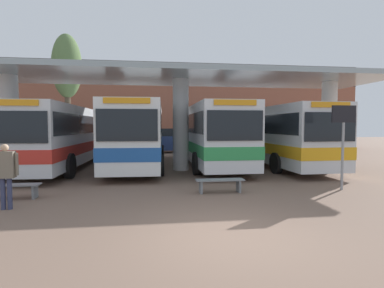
{
  "coord_description": "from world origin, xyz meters",
  "views": [
    {
      "loc": [
        -1.5,
        -5.81,
        2.27
      ],
      "look_at": [
        0.0,
        5.22,
        1.6
      ],
      "focal_mm": 28.0,
      "sensor_mm": 36.0,
      "label": 1
    }
  ],
  "objects_px": {
    "transit_bus_right_bay": "(208,133)",
    "info_sign_platform": "(343,130)",
    "waiting_bench_near_pillar": "(13,188)",
    "pedestrian_waiting": "(5,170)",
    "parked_car_street": "(172,141)",
    "transit_bus_center_bay": "(139,133)",
    "transit_bus_left_bay": "(64,134)",
    "waiting_bench_mid_platform": "(220,183)",
    "transit_bus_far_right_bay": "(269,133)",
    "poplar_tree_behind_left": "(67,68)"
  },
  "relations": [
    {
      "from": "transit_bus_right_bay",
      "to": "info_sign_platform",
      "type": "height_order",
      "value": "transit_bus_right_bay"
    },
    {
      "from": "waiting_bench_near_pillar",
      "to": "pedestrian_waiting",
      "type": "relative_size",
      "value": 0.89
    },
    {
      "from": "transit_bus_right_bay",
      "to": "parked_car_street",
      "type": "height_order",
      "value": "transit_bus_right_bay"
    },
    {
      "from": "transit_bus_center_bay",
      "to": "parked_car_street",
      "type": "height_order",
      "value": "transit_bus_center_bay"
    },
    {
      "from": "transit_bus_left_bay",
      "to": "pedestrian_waiting",
      "type": "distance_m",
      "value": 8.37
    },
    {
      "from": "waiting_bench_mid_platform",
      "to": "info_sign_platform",
      "type": "xyz_separation_m",
      "value": [
        4.42,
        -0.11,
        1.79
      ]
    },
    {
      "from": "transit_bus_far_right_bay",
      "to": "parked_car_street",
      "type": "height_order",
      "value": "transit_bus_far_right_bay"
    },
    {
      "from": "waiting_bench_mid_platform",
      "to": "transit_bus_far_right_bay",
      "type": "bearing_deg",
      "value": 57.5
    },
    {
      "from": "waiting_bench_mid_platform",
      "to": "parked_car_street",
      "type": "distance_m",
      "value": 15.76
    },
    {
      "from": "transit_bus_left_bay",
      "to": "waiting_bench_near_pillar",
      "type": "distance_m",
      "value": 7.25
    },
    {
      "from": "info_sign_platform",
      "to": "transit_bus_left_bay",
      "type": "bearing_deg",
      "value": 147.8
    },
    {
      "from": "transit_bus_right_bay",
      "to": "transit_bus_left_bay",
      "type": "bearing_deg",
      "value": 1.67
    },
    {
      "from": "transit_bus_far_right_bay",
      "to": "parked_car_street",
      "type": "xyz_separation_m",
      "value": [
        -5.31,
        8.32,
        -0.83
      ]
    },
    {
      "from": "transit_bus_far_right_bay",
      "to": "waiting_bench_near_pillar",
      "type": "distance_m",
      "value": 13.6
    },
    {
      "from": "transit_bus_right_bay",
      "to": "poplar_tree_behind_left",
      "type": "bearing_deg",
      "value": -29.23
    },
    {
      "from": "info_sign_platform",
      "to": "parked_car_street",
      "type": "bearing_deg",
      "value": 107.54
    },
    {
      "from": "waiting_bench_near_pillar",
      "to": "info_sign_platform",
      "type": "bearing_deg",
      "value": -0.58
    },
    {
      "from": "waiting_bench_mid_platform",
      "to": "parked_car_street",
      "type": "xyz_separation_m",
      "value": [
        -0.59,
        15.74,
        0.65
      ]
    },
    {
      "from": "waiting_bench_near_pillar",
      "to": "waiting_bench_mid_platform",
      "type": "bearing_deg",
      "value": 0.0
    },
    {
      "from": "transit_bus_center_bay",
      "to": "transit_bus_far_right_bay",
      "type": "bearing_deg",
      "value": -175.29
    },
    {
      "from": "transit_bus_far_right_bay",
      "to": "poplar_tree_behind_left",
      "type": "bearing_deg",
      "value": -22.32
    },
    {
      "from": "transit_bus_far_right_bay",
      "to": "waiting_bench_near_pillar",
      "type": "bearing_deg",
      "value": 32.34
    },
    {
      "from": "transit_bus_right_bay",
      "to": "waiting_bench_mid_platform",
      "type": "bearing_deg",
      "value": 82.5
    },
    {
      "from": "transit_bus_center_bay",
      "to": "transit_bus_far_right_bay",
      "type": "xyz_separation_m",
      "value": [
        7.72,
        0.34,
        -0.05
      ]
    },
    {
      "from": "transit_bus_left_bay",
      "to": "transit_bus_right_bay",
      "type": "relative_size",
      "value": 0.99
    },
    {
      "from": "info_sign_platform",
      "to": "poplar_tree_behind_left",
      "type": "bearing_deg",
      "value": 135.03
    },
    {
      "from": "transit_bus_far_right_bay",
      "to": "transit_bus_right_bay",
      "type": "bearing_deg",
      "value": 1.32
    },
    {
      "from": "transit_bus_far_right_bay",
      "to": "parked_car_street",
      "type": "distance_m",
      "value": 9.91
    },
    {
      "from": "transit_bus_center_bay",
      "to": "transit_bus_left_bay",
      "type": "bearing_deg",
      "value": 2.21
    },
    {
      "from": "transit_bus_left_bay",
      "to": "poplar_tree_behind_left",
      "type": "height_order",
      "value": "poplar_tree_behind_left"
    },
    {
      "from": "transit_bus_right_bay",
      "to": "waiting_bench_near_pillar",
      "type": "height_order",
      "value": "transit_bus_right_bay"
    },
    {
      "from": "transit_bus_left_bay",
      "to": "waiting_bench_near_pillar",
      "type": "relative_size",
      "value": 7.11
    },
    {
      "from": "waiting_bench_mid_platform",
      "to": "poplar_tree_behind_left",
      "type": "height_order",
      "value": "poplar_tree_behind_left"
    },
    {
      "from": "transit_bus_left_bay",
      "to": "poplar_tree_behind_left",
      "type": "relative_size",
      "value": 1.3
    },
    {
      "from": "pedestrian_waiting",
      "to": "parked_car_street",
      "type": "relative_size",
      "value": 0.41
    },
    {
      "from": "info_sign_platform",
      "to": "pedestrian_waiting",
      "type": "height_order",
      "value": "info_sign_platform"
    },
    {
      "from": "transit_bus_far_right_bay",
      "to": "pedestrian_waiting",
      "type": "xyz_separation_m",
      "value": [
        -10.95,
        -8.64,
        -0.73
      ]
    },
    {
      "from": "transit_bus_left_bay",
      "to": "transit_bus_right_bay",
      "type": "distance_m",
      "value": 8.0
    },
    {
      "from": "waiting_bench_mid_platform",
      "to": "poplar_tree_behind_left",
      "type": "distance_m",
      "value": 16.05
    },
    {
      "from": "pedestrian_waiting",
      "to": "transit_bus_right_bay",
      "type": "bearing_deg",
      "value": 46.58
    },
    {
      "from": "waiting_bench_near_pillar",
      "to": "poplar_tree_behind_left",
      "type": "xyz_separation_m",
      "value": [
        -1.59,
        12.46,
        5.98
      ]
    },
    {
      "from": "transit_bus_center_bay",
      "to": "pedestrian_waiting",
      "type": "distance_m",
      "value": 8.94
    },
    {
      "from": "transit_bus_right_bay",
      "to": "info_sign_platform",
      "type": "bearing_deg",
      "value": 115.21
    },
    {
      "from": "info_sign_platform",
      "to": "pedestrian_waiting",
      "type": "distance_m",
      "value": 10.75
    },
    {
      "from": "info_sign_platform",
      "to": "poplar_tree_behind_left",
      "type": "height_order",
      "value": "poplar_tree_behind_left"
    },
    {
      "from": "parked_car_street",
      "to": "transit_bus_left_bay",
      "type": "bearing_deg",
      "value": -127.27
    },
    {
      "from": "transit_bus_right_bay",
      "to": "parked_car_street",
      "type": "bearing_deg",
      "value": -79.08
    },
    {
      "from": "waiting_bench_near_pillar",
      "to": "waiting_bench_mid_platform",
      "type": "relative_size",
      "value": 0.97
    },
    {
      "from": "waiting_bench_mid_platform",
      "to": "poplar_tree_behind_left",
      "type": "bearing_deg",
      "value": 123.23
    },
    {
      "from": "transit_bus_left_bay",
      "to": "transit_bus_center_bay",
      "type": "xyz_separation_m",
      "value": [
        4.01,
        -0.0,
        0.05
      ]
    }
  ]
}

